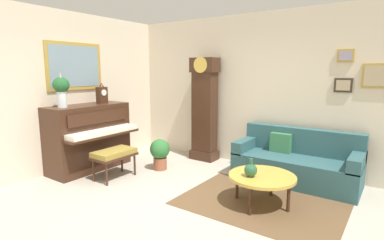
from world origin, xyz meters
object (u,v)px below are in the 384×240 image
(grandfather_clock, at_px, (204,112))
(potted_plant, at_px, (160,152))
(green_jug, at_px, (251,170))
(flower_vase, at_px, (61,88))
(couch, at_px, (296,162))
(piano_bench, at_px, (114,154))
(coffee_table, at_px, (262,177))
(mantel_clock, at_px, (102,94))
(piano, at_px, (89,137))

(grandfather_clock, xyz_separation_m, potted_plant, (-0.30, -1.01, -0.64))
(green_jug, relative_size, potted_plant, 0.43)
(flower_vase, bearing_deg, green_jug, 13.26)
(flower_vase, bearing_deg, couch, 31.67)
(piano_bench, height_order, couch, couch)
(piano_bench, distance_m, grandfather_clock, 1.97)
(coffee_table, distance_m, mantel_clock, 3.28)
(grandfather_clock, bearing_deg, piano, -128.59)
(grandfather_clock, height_order, coffee_table, grandfather_clock)
(piano, distance_m, mantel_clock, 0.82)
(grandfather_clock, height_order, green_jug, grandfather_clock)
(grandfather_clock, bearing_deg, couch, -5.56)
(piano, relative_size, mantel_clock, 3.79)
(grandfather_clock, bearing_deg, flower_vase, -121.95)
(grandfather_clock, xyz_separation_m, coffee_table, (1.77, -1.34, -0.58))
(piano, xyz_separation_m, mantel_clock, (0.00, 0.32, 0.75))
(couch, xyz_separation_m, potted_plant, (-2.19, -0.82, 0.01))
(piano_bench, bearing_deg, mantel_clock, 152.01)
(flower_vase, bearing_deg, mantel_clock, 89.96)
(grandfather_clock, relative_size, flower_vase, 3.50)
(piano, height_order, piano_bench, piano)
(piano_bench, relative_size, green_jug, 2.92)
(piano, xyz_separation_m, piano_bench, (0.74, -0.07, -0.19))
(piano_bench, xyz_separation_m, couch, (2.51, 1.60, -0.09))
(grandfather_clock, xyz_separation_m, mantel_clock, (-1.36, -1.39, 0.38))
(potted_plant, bearing_deg, mantel_clock, -160.15)
(coffee_table, xyz_separation_m, green_jug, (-0.10, -0.14, 0.12))
(grandfather_clock, distance_m, green_jug, 2.27)
(couch, height_order, green_jug, couch)
(piano_bench, bearing_deg, piano, 174.55)
(coffee_table, bearing_deg, couch, 84.42)
(mantel_clock, height_order, potted_plant, mantel_clock)
(piano_bench, bearing_deg, green_jug, 7.68)
(piano_bench, xyz_separation_m, potted_plant, (0.32, 0.77, -0.08))
(piano_bench, xyz_separation_m, green_jug, (2.29, 0.31, 0.09))
(couch, bearing_deg, piano_bench, -147.50)
(flower_vase, bearing_deg, piano, 90.15)
(green_jug, bearing_deg, piano_bench, -172.32)
(piano, relative_size, green_jug, 6.00)
(piano, distance_m, piano_bench, 0.77)
(couch, distance_m, flower_vase, 3.99)
(grandfather_clock, relative_size, couch, 1.07)
(flower_vase, bearing_deg, coffee_table, 15.17)
(mantel_clock, relative_size, flower_vase, 0.66)
(coffee_table, bearing_deg, mantel_clock, -179.05)
(potted_plant, bearing_deg, piano_bench, -112.50)
(mantel_clock, distance_m, potted_plant, 1.52)
(piano_bench, height_order, coffee_table, piano_bench)
(grandfather_clock, relative_size, mantel_clock, 5.34)
(flower_vase, distance_m, green_jug, 3.26)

